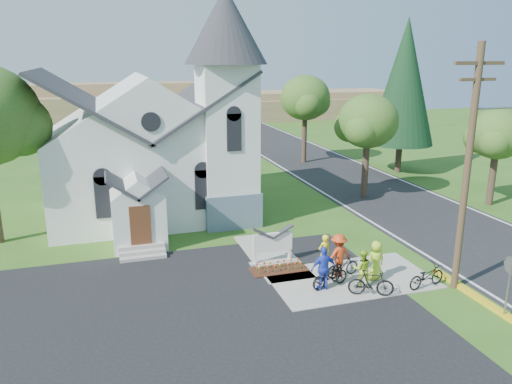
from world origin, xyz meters
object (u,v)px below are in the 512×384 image
object	(u,v)px
cyclist_3	(338,255)
cyclist_0	(324,253)
cyclist_1	(362,268)
bike_1	(343,266)
utility_pole	(469,162)
bike_0	(330,276)
cyclist_4	(376,260)
bike_4	(427,276)
stop_sign	(511,274)
church_sign	(273,242)
bike_2	(327,275)
cyclist_2	(324,268)
bike_3	(371,283)

from	to	relation	value
cyclist_3	cyclist_0	bearing A→B (deg)	-63.96
cyclist_1	cyclist_3	size ratio (longest dim) A/B	0.84
bike_1	cyclist_1	bearing A→B (deg)	-173.25
utility_pole	bike_0	size ratio (longest dim) A/B	5.42
cyclist_0	cyclist_3	size ratio (longest dim) A/B	0.91
bike_0	cyclist_4	distance (m)	2.24
cyclist_0	bike_4	xyz separation A→B (m)	(3.46, -2.71, -0.38)
stop_sign	bike_1	size ratio (longest dim) A/B	1.51
cyclist_3	church_sign	bearing A→B (deg)	-53.81
bike_0	bike_2	distance (m)	0.20
utility_pole	cyclist_2	bearing A→B (deg)	165.85
cyclist_0	cyclist_4	xyz separation A→B (m)	(1.80, -1.39, -0.00)
cyclist_0	cyclist_2	bearing A→B (deg)	49.04
bike_0	bike_3	world-z (taller)	bike_3
bike_0	bike_4	xyz separation A→B (m)	(3.86, -1.20, 0.02)
cyclist_0	cyclist_1	bearing A→B (deg)	100.14
bike_0	cyclist_3	distance (m)	1.31
bike_2	cyclist_3	size ratio (longest dim) A/B	0.90
stop_sign	cyclist_0	distance (m)	7.49
church_sign	cyclist_1	size ratio (longest dim) A/B	1.35
cyclist_1	bike_0	bearing A→B (deg)	1.30
bike_0	bike_4	size ratio (longest dim) A/B	0.97
cyclist_2	bike_2	size ratio (longest dim) A/B	1.08
stop_sign	cyclist_1	bearing A→B (deg)	135.18
cyclist_4	utility_pole	bearing A→B (deg)	144.54
cyclist_1	bike_1	world-z (taller)	cyclist_1
cyclist_0	bike_1	world-z (taller)	cyclist_0
cyclist_3	cyclist_4	distance (m)	1.61
utility_pole	cyclist_0	bearing A→B (deg)	147.42
stop_sign	bike_4	bearing A→B (deg)	113.69
bike_0	cyclist_3	size ratio (longest dim) A/B	0.95
cyclist_1	bike_3	size ratio (longest dim) A/B	0.88
bike_3	bike_4	xyz separation A→B (m)	(2.63, 0.00, -0.05)
cyclist_2	bike_2	xyz separation A→B (m)	(0.30, 0.31, -0.49)
bike_2	bike_4	world-z (taller)	bike_4
cyclist_2	bike_4	world-z (taller)	cyclist_2
bike_1	bike_3	distance (m)	1.99
bike_1	cyclist_3	world-z (taller)	cyclist_3
bike_1	cyclist_4	world-z (taller)	cyclist_4
cyclist_0	cyclist_2	world-z (taller)	cyclist_2
utility_pole	cyclist_2	xyz separation A→B (m)	(-5.48, 1.38, -4.41)
bike_0	cyclist_2	xyz separation A→B (m)	(-0.37, -0.12, 0.46)
stop_sign	cyclist_1	xyz separation A→B (m)	(-3.89, 3.87, -0.92)
cyclist_4	bike_1	bearing A→B (deg)	-34.02
bike_3	cyclist_1	bearing A→B (deg)	20.58
cyclist_0	bike_0	size ratio (longest dim) A/B	0.95
church_sign	bike_3	size ratio (longest dim) A/B	1.19
cyclist_4	bike_2	bearing A→B (deg)	-7.98
cyclist_3	bike_0	bearing A→B (deg)	40.05
church_sign	cyclist_3	bearing A→B (deg)	-45.25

